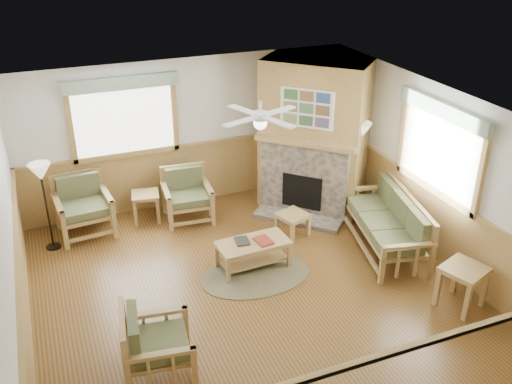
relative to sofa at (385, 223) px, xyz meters
name	(u,v)px	position (x,y,z in m)	size (l,w,h in m)	color
floor	(249,287)	(-2.41, -0.20, -0.46)	(6.00, 6.00, 0.01)	brown
ceiling	(247,109)	(-2.41, -0.20, 2.24)	(6.00, 6.00, 0.01)	white
wall_back	(187,133)	(-2.41, 2.80, 0.89)	(6.00, 0.02, 2.70)	silver
wall_front	(366,346)	(-2.41, -3.20, 0.89)	(6.00, 0.02, 2.70)	silver
wall_left	(11,249)	(-5.41, -0.20, 0.89)	(0.02, 6.00, 2.70)	silver
wall_right	(430,171)	(0.59, -0.20, 0.89)	(0.02, 6.00, 2.70)	silver
wainscot	(248,255)	(-2.41, -0.20, 0.09)	(6.00, 6.00, 1.10)	#A17C41
fireplace	(314,135)	(-0.36, 1.85, 0.89)	(2.20, 2.20, 2.70)	#A17C41
window_back	(119,74)	(-3.51, 2.76, 2.07)	(1.90, 0.16, 1.50)	white
window_right	(448,100)	(0.55, -0.40, 2.07)	(0.16, 1.90, 1.50)	white
ceiling_fan	(260,103)	(-2.11, 0.10, 2.20)	(1.24, 1.24, 0.36)	white
sofa	(385,223)	(0.00, 0.00, 0.00)	(0.82, 2.00, 0.92)	#A0814A
armchair_back_left	(83,207)	(-4.39, 2.30, 0.03)	(0.87, 0.87, 0.98)	#A0814A
armchair_back_right	(187,196)	(-2.66, 2.11, -0.01)	(0.80, 0.80, 0.90)	#A0814A
armchair_left	(158,343)	(-4.00, -1.42, -0.01)	(0.80, 0.80, 0.90)	#A0814A
coffee_table	(253,254)	(-2.15, 0.28, -0.24)	(1.09, 0.54, 0.44)	#A0814A
end_table_chairs	(146,207)	(-3.35, 2.35, -0.20)	(0.46, 0.44, 0.52)	#A0814A
end_table_sofa	(461,287)	(0.14, -1.69, -0.15)	(0.56, 0.53, 0.62)	#A0814A
footstool	(293,224)	(-1.18, 0.92, -0.26)	(0.45, 0.45, 0.39)	#A0814A
braided_rug	(256,275)	(-2.21, 0.03, -0.45)	(1.68, 1.68, 0.01)	brown
floor_lamp_left	(47,207)	(-4.96, 2.00, 0.29)	(0.34, 0.34, 1.49)	black
floor_lamp_right	(356,170)	(0.14, 1.16, 0.41)	(0.40, 0.40, 1.75)	black
book_red	(263,240)	(-2.00, 0.23, 0.01)	(0.22, 0.30, 0.03)	maroon
book_dark	(242,240)	(-2.30, 0.35, 0.00)	(0.20, 0.27, 0.03)	#26261F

